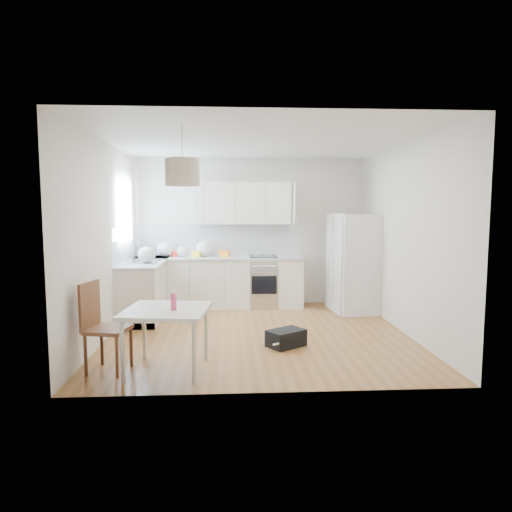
{
  "coord_description": "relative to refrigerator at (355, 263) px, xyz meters",
  "views": [
    {
      "loc": [
        -0.4,
        -6.36,
        1.79
      ],
      "look_at": [
        -0.01,
        0.4,
        1.08
      ],
      "focal_mm": 32.0,
      "sensor_mm": 36.0,
      "label": 1
    }
  ],
  "objects": [
    {
      "name": "floor",
      "position": [
        -1.75,
        -1.32,
        -0.85
      ],
      "size": [
        4.2,
        4.2,
        0.0
      ],
      "primitive_type": "plane",
      "color": "brown",
      "rests_on": "ground"
    },
    {
      "name": "ceiling",
      "position": [
        -1.75,
        -1.32,
        1.85
      ],
      "size": [
        4.2,
        4.2,
        0.0
      ],
      "primitive_type": "plane",
      "rotation": [
        3.14,
        0.0,
        0.0
      ],
      "color": "white",
      "rests_on": "wall_back"
    },
    {
      "name": "wall_back",
      "position": [
        -1.75,
        0.78,
        0.5
      ],
      "size": [
        4.2,
        0.0,
        4.2
      ],
      "primitive_type": "plane",
      "rotation": [
        1.57,
        0.0,
        0.0
      ],
      "color": "silver",
      "rests_on": "floor"
    },
    {
      "name": "wall_left",
      "position": [
        -3.85,
        -1.32,
        0.5
      ],
      "size": [
        0.0,
        4.2,
        4.2
      ],
      "primitive_type": "plane",
      "rotation": [
        1.57,
        0.0,
        1.57
      ],
      "color": "silver",
      "rests_on": "floor"
    },
    {
      "name": "wall_right",
      "position": [
        0.35,
        -1.32,
        0.5
      ],
      "size": [
        0.0,
        4.2,
        4.2
      ],
      "primitive_type": "plane",
      "rotation": [
        1.57,
        0.0,
        -1.57
      ],
      "color": "silver",
      "rests_on": "floor"
    },
    {
      "name": "window_glassblock",
      "position": [
        -3.84,
        -0.17,
        0.9
      ],
      "size": [
        0.02,
        1.0,
        1.0
      ],
      "primitive_type": "cube",
      "color": "#BFE0F9",
      "rests_on": "wall_left"
    },
    {
      "name": "cabinets_back",
      "position": [
        -2.35,
        0.48,
        -0.41
      ],
      "size": [
        3.0,
        0.6,
        0.88
      ],
      "primitive_type": "cube",
      "color": "silver",
      "rests_on": "floor"
    },
    {
      "name": "cabinets_left",
      "position": [
        -3.55,
        -0.12,
        -0.41
      ],
      "size": [
        0.6,
        1.8,
        0.88
      ],
      "primitive_type": "cube",
      "color": "silver",
      "rests_on": "floor"
    },
    {
      "name": "counter_back",
      "position": [
        -2.35,
        0.48,
        0.05
      ],
      "size": [
        3.02,
        0.64,
        0.04
      ],
      "primitive_type": "cube",
      "color": "#A8ABAD",
      "rests_on": "cabinets_back"
    },
    {
      "name": "counter_left",
      "position": [
        -3.55,
        -0.12,
        0.05
      ],
      "size": [
        0.64,
        1.82,
        0.04
      ],
      "primitive_type": "cube",
      "color": "#A8ABAD",
      "rests_on": "cabinets_left"
    },
    {
      "name": "backsplash_back",
      "position": [
        -2.35,
        0.77,
        0.36
      ],
      "size": [
        3.0,
        0.01,
        0.58
      ],
      "primitive_type": "cube",
      "color": "white",
      "rests_on": "wall_back"
    },
    {
      "name": "backsplash_left",
      "position": [
        -3.85,
        -0.12,
        0.36
      ],
      "size": [
        0.01,
        1.8,
        0.58
      ],
      "primitive_type": "cube",
      "color": "white",
      "rests_on": "wall_left"
    },
    {
      "name": "upper_cabinets",
      "position": [
        -1.9,
        0.62,
        1.03
      ],
      "size": [
        1.7,
        0.32,
        0.75
      ],
      "primitive_type": "cube",
      "color": "silver",
      "rests_on": "wall_back"
    },
    {
      "name": "range_oven",
      "position": [
        -1.55,
        0.48,
        -0.41
      ],
      "size": [
        0.5,
        0.61,
        0.88
      ],
      "primitive_type": null,
      "color": "#B7B9BC",
      "rests_on": "floor"
    },
    {
      "name": "sink",
      "position": [
        -3.55,
        -0.17,
        0.07
      ],
      "size": [
        0.5,
        0.8,
        0.16
      ],
      "primitive_type": null,
      "color": "#B7B9BC",
      "rests_on": "counter_left"
    },
    {
      "name": "refrigerator",
      "position": [
        0.0,
        0.0,
        0.0
      ],
      "size": [
        0.89,
        0.92,
        1.69
      ],
      "primitive_type": null,
      "rotation": [
        0.0,
        0.0,
        0.09
      ],
      "color": "white",
      "rests_on": "floor"
    },
    {
      "name": "dining_table",
      "position": [
        -2.84,
        -2.75,
        -0.22
      ],
      "size": [
        0.98,
        0.98,
        0.7
      ],
      "rotation": [
        0.0,
        0.0,
        -0.11
      ],
      "color": "beige",
      "rests_on": "floor"
    },
    {
      "name": "dining_chair",
      "position": [
        -3.48,
        -2.73,
        -0.35
      ],
      "size": [
        0.5,
        0.5,
        0.99
      ],
      "primitive_type": null,
      "rotation": [
        0.0,
        0.0,
        -0.21
      ],
      "color": "#4E2617",
      "rests_on": "floor"
    },
    {
      "name": "drink_bottle",
      "position": [
        -2.76,
        -2.81,
        -0.04
      ],
      "size": [
        0.07,
        0.07,
        0.22
      ],
      "primitive_type": "cylinder",
      "rotation": [
        0.0,
        0.0,
        -0.21
      ],
      "color": "#D33A6D",
      "rests_on": "dining_table"
    },
    {
      "name": "gym_bag",
      "position": [
        -1.43,
        -1.94,
        -0.74
      ],
      "size": [
        0.56,
        0.52,
        0.22
      ],
      "primitive_type": "cube",
      "rotation": [
        0.0,
        0.0,
        0.59
      ],
      "color": "black",
      "rests_on": "floor"
    },
    {
      "name": "pendant_lamp",
      "position": [
        -2.67,
        -2.57,
        1.33
      ],
      "size": [
        0.48,
        0.48,
        0.29
      ],
      "primitive_type": "cylinder",
      "rotation": [
        0.0,
        0.0,
        0.31
      ],
      "color": "#C3B896",
      "rests_on": "ceiling"
    },
    {
      "name": "grocery_bag_a",
      "position": [
        -3.31,
        0.52,
        0.21
      ],
      "size": [
        0.3,
        0.25,
        0.27
      ],
      "primitive_type": "ellipsoid",
      "color": "silver",
      "rests_on": "counter_back"
    },
    {
      "name": "grocery_bag_b",
      "position": [
        -2.99,
        0.5,
        0.17
      ],
      "size": [
        0.21,
        0.18,
        0.19
      ],
      "primitive_type": "ellipsoid",
      "color": "silver",
      "rests_on": "counter_back"
    },
    {
      "name": "grocery_bag_c",
      "position": [
        -2.6,
        0.55,
        0.22
      ],
      "size": [
        0.32,
        0.27,
        0.29
      ],
      "primitive_type": "ellipsoid",
      "color": "silver",
      "rests_on": "counter_back"
    },
    {
      "name": "grocery_bag_d",
      "position": [
        -3.55,
        0.07,
        0.17
      ],
      "size": [
        0.22,
        0.19,
        0.2
      ],
      "primitive_type": "ellipsoid",
      "color": "silver",
      "rests_on": "counter_back"
    },
    {
      "name": "grocery_bag_e",
      "position": [
        -3.48,
        -0.35,
        0.2
      ],
      "size": [
        0.28,
        0.24,
        0.25
      ],
      "primitive_type": "ellipsoid",
      "color": "silver",
      "rests_on": "counter_left"
    },
    {
      "name": "snack_orange",
      "position": [
        -2.24,
        0.46,
        0.13
      ],
      "size": [
        0.19,
        0.14,
        0.12
      ],
      "primitive_type": "cube",
      "rotation": [
        0.0,
        0.0,
        -0.23
      ],
      "color": "orange",
      "rests_on": "counter_back"
    },
    {
      "name": "snack_yellow",
      "position": [
        -2.75,
        0.47,
        0.13
      ],
      "size": [
        0.18,
        0.13,
        0.11
      ],
      "primitive_type": "cube",
      "rotation": [
        0.0,
        0.0,
        -0.26
      ],
      "color": "yellow",
      "rests_on": "counter_back"
    },
    {
      "name": "snack_red",
      "position": [
        -3.1,
        0.54,
        0.13
      ],
      "size": [
        0.19,
        0.18,
        0.11
      ],
      "primitive_type": "cube",
      "rotation": [
        0.0,
        0.0,
        0.67
      ],
      "color": "red",
      "rests_on": "counter_back"
    }
  ]
}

